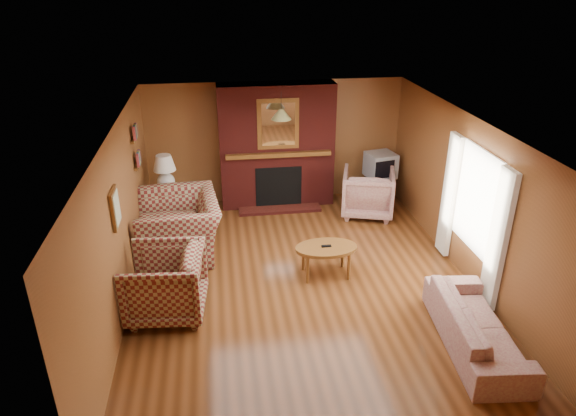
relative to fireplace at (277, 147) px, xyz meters
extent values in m
plane|color=#4A2610|center=(0.00, -2.98, -1.18)|extent=(6.50, 6.50, 0.00)
plane|color=silver|center=(0.00, -2.98, 1.22)|extent=(6.50, 6.50, 0.00)
plane|color=#94582D|center=(0.00, 0.27, 0.02)|extent=(6.50, 0.00, 6.50)
plane|color=#94582D|center=(0.00, -6.23, 0.02)|extent=(6.50, 0.00, 6.50)
plane|color=#94582D|center=(-2.50, -2.98, 0.02)|extent=(0.00, 6.50, 6.50)
plane|color=#94582D|center=(2.50, -2.98, 0.02)|extent=(0.00, 6.50, 6.50)
cube|color=#571613|center=(0.00, 0.02, 0.02)|extent=(2.20, 0.50, 2.40)
cube|color=black|center=(0.00, -0.21, -0.73)|extent=(0.90, 0.06, 0.80)
cube|color=#571613|center=(0.00, -0.38, -1.15)|extent=(1.60, 0.35, 0.06)
cube|color=brown|center=(0.00, -0.25, -0.06)|extent=(2.00, 0.18, 0.08)
cube|color=brown|center=(0.00, -0.22, 0.52)|extent=(0.78, 0.05, 0.95)
cube|color=white|center=(0.00, -0.25, 0.52)|extent=(0.62, 0.02, 0.80)
cube|color=beige|center=(2.44, -3.93, -0.13)|extent=(0.08, 0.35, 2.00)
cube|color=beige|center=(2.44, -2.43, -0.13)|extent=(0.08, 0.35, 2.00)
cube|color=white|center=(2.48, -3.18, 0.12)|extent=(0.03, 1.10, 1.50)
cube|color=brown|center=(-2.47, -1.08, 0.17)|extent=(0.06, 0.55, 0.04)
cube|color=brown|center=(-2.47, -1.08, 0.62)|extent=(0.06, 0.55, 0.04)
cube|color=brown|center=(-2.47, -3.28, 0.37)|extent=(0.04, 0.40, 0.50)
cube|color=silver|center=(-2.44, -3.28, 0.37)|extent=(0.01, 0.32, 0.42)
cylinder|color=black|center=(0.00, -0.68, 1.04)|extent=(0.01, 0.01, 0.35)
cone|color=tan|center=(0.00, -0.68, 0.82)|extent=(0.36, 0.36, 0.18)
imported|color=maroon|center=(-1.85, -1.76, -0.70)|extent=(1.45, 1.62, 0.97)
imported|color=maroon|center=(-1.95, -3.43, -0.71)|extent=(1.12, 1.10, 0.94)
imported|color=#B4A58B|center=(1.90, -4.66, -0.90)|extent=(0.96, 2.02, 0.57)
imported|color=#B4A58B|center=(1.65, -0.76, -0.74)|extent=(1.18, 1.20, 0.88)
ellipsoid|color=brown|center=(0.40, -2.79, -0.71)|extent=(0.94, 0.58, 0.05)
cube|color=black|center=(0.40, -2.79, -0.68)|extent=(0.15, 0.05, 0.02)
cylinder|color=brown|center=(0.71, -2.60, -0.96)|extent=(0.05, 0.05, 0.44)
cylinder|color=brown|center=(0.08, -2.60, -0.96)|extent=(0.05, 0.05, 0.44)
cylinder|color=brown|center=(0.71, -2.98, -0.96)|extent=(0.05, 0.05, 0.44)
cylinder|color=brown|center=(0.08, -2.98, -0.96)|extent=(0.05, 0.05, 0.44)
cube|color=brown|center=(-2.10, -0.53, -0.86)|extent=(0.50, 0.50, 0.64)
sphere|color=white|center=(-2.10, -0.53, -0.39)|extent=(0.32, 0.32, 0.32)
cylinder|color=black|center=(-2.10, -0.53, -0.20)|extent=(0.03, 0.03, 0.10)
cone|color=white|center=(-2.10, -0.53, -0.02)|extent=(0.40, 0.40, 0.28)
cube|color=black|center=(2.05, -0.18, -0.92)|extent=(0.52, 0.48, 0.53)
cube|color=#9DA0A4|center=(2.05, -0.18, -0.41)|extent=(0.62, 0.60, 0.49)
cube|color=black|center=(2.05, -0.45, -0.41)|extent=(0.40, 0.10, 0.35)
camera|label=1|loc=(-1.15, -9.41, 3.09)|focal=32.00mm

